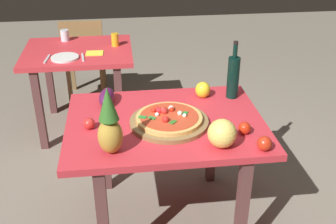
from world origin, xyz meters
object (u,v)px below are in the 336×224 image
object	(u,v)px
tomato_by_bottle	(264,144)
knife_utensil	(83,57)
background_table	(79,63)
melon	(222,133)
napkin_folded	(95,53)
wine_bottle	(233,76)
drinking_glass_juice	(115,40)
dining_chair	(84,55)
bell_pepper	(203,90)
pizza_board	(169,122)
fork_utensil	(47,59)
eggplant	(107,97)
display_table	(165,135)
dinner_plate	(65,58)
pizza	(169,117)
drinking_glass_water	(65,35)
tomato_near_board	(245,128)
pineapple_left	(109,124)
tomato_beside_pepper	(89,124)

from	to	relation	value
tomato_by_bottle	knife_utensil	bearing A→B (deg)	124.09
background_table	melon	distance (m)	1.83
melon	napkin_folded	world-z (taller)	melon
wine_bottle	drinking_glass_juice	xyz separation A→B (m)	(-0.73, 1.11, -0.09)
dining_chair	melon	bearing A→B (deg)	112.14
wine_bottle	bell_pepper	size ratio (longest dim) A/B	3.52
pizza_board	fork_utensil	world-z (taller)	pizza_board
wine_bottle	tomato_by_bottle	distance (m)	0.64
bell_pepper	eggplant	distance (m)	0.61
display_table	background_table	distance (m)	1.43
fork_utensil	drinking_glass_juice	bearing A→B (deg)	31.25
dinner_plate	dining_chair	bearing A→B (deg)	83.88
background_table	pizza	size ratio (longest dim) A/B	2.38
display_table	melon	distance (m)	0.44
drinking_glass_water	napkin_folded	bearing A→B (deg)	-53.83
wine_bottle	napkin_folded	world-z (taller)	wine_bottle
dining_chair	melon	world-z (taller)	melon
background_table	pizza	bearing A→B (deg)	-65.79
knife_utensil	display_table	bearing A→B (deg)	-69.97
wine_bottle	pizza_board	bearing A→B (deg)	-146.02
pizza	eggplant	xyz separation A→B (m)	(-0.35, 0.30, 0.00)
display_table	knife_utensil	distance (m)	1.23
pizza	drinking_glass_juice	bearing A→B (deg)	101.49
wine_bottle	drinking_glass_juice	distance (m)	1.33
melon	tomato_near_board	world-z (taller)	melon
knife_utensil	pizza	bearing A→B (deg)	-70.09
wine_bottle	knife_utensil	distance (m)	1.31
drinking_glass_water	pizza	bearing A→B (deg)	-65.57
pizza_board	eggplant	size ratio (longest dim) A/B	2.25
pineapple_left	drinking_glass_juice	xyz separation A→B (m)	(0.04, 1.66, -0.11)
tomato_beside_pepper	dinner_plate	size ratio (longest dim) A/B	0.29
drinking_glass_water	tomato_by_bottle	bearing A→B (deg)	-58.65
wine_bottle	melon	xyz separation A→B (m)	(-0.21, -0.57, -0.07)
display_table	tomato_beside_pepper	xyz separation A→B (m)	(-0.43, -0.04, 0.13)
eggplant	drinking_glass_juice	distance (m)	1.10
background_table	eggplant	world-z (taller)	eggplant
display_table	eggplant	xyz separation A→B (m)	(-0.34, 0.26, 0.14)
pizza	tomato_near_board	bearing A→B (deg)	-22.03
background_table	knife_utensil	world-z (taller)	knife_utensil
tomato_by_bottle	display_table	bearing A→B (deg)	141.56
tomato_beside_pepper	tomato_near_board	xyz separation A→B (m)	(0.84, -0.16, 0.00)
knife_utensil	dining_chair	bearing A→B (deg)	88.25
pineapple_left	tomato_by_bottle	bearing A→B (deg)	-5.79
eggplant	background_table	bearing A→B (deg)	103.64
background_table	bell_pepper	bearing A→B (deg)	-49.61
bell_pepper	tomato_beside_pepper	world-z (taller)	bell_pepper
pineapple_left	bell_pepper	world-z (taller)	pineapple_left
pizza_board	drinking_glass_juice	size ratio (longest dim) A/B	4.14
pizza	bell_pepper	xyz separation A→B (m)	(0.26, 0.32, 0.01)
wine_bottle	background_table	bearing A→B (deg)	135.27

